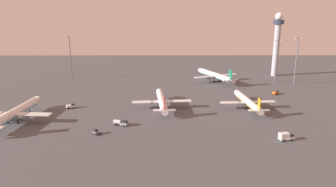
# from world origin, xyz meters

# --- Properties ---
(ground_plane) EXTENTS (416.00, 416.00, 0.00)m
(ground_plane) POSITION_xyz_m (0.00, 0.00, 0.00)
(ground_plane) COLOR #4C4C51
(control_tower) EXTENTS (8.00, 8.00, 47.54)m
(control_tower) POSITION_xyz_m (86.36, 90.05, 27.12)
(control_tower) COLOR #A8A8B2
(control_tower) RESTS_ON ground
(airplane_mid_apron) EXTENTS (33.41, 42.89, 10.99)m
(airplane_mid_apron) POSITION_xyz_m (-64.87, -13.48, 4.16)
(airplane_mid_apron) COLOR silver
(airplane_mid_apron) RESTS_ON ground
(airplane_taxiway_distant) EXTENTS (28.30, 36.31, 9.31)m
(airplane_taxiway_distant) POSITION_xyz_m (44.17, 6.09, 3.52)
(airplane_taxiway_distant) COLOR silver
(airplane_taxiway_distant) RESTS_ON ground
(airplane_terminal_side) EXTENTS (30.27, 38.84, 9.96)m
(airplane_terminal_side) POSITION_xyz_m (0.35, 6.79, 3.76)
(airplane_terminal_side) COLOR white
(airplane_terminal_side) RESTS_ON ground
(airplane_near_gate) EXTENTS (32.55, 41.21, 11.16)m
(airplane_near_gate) POSITION_xyz_m (37.71, 69.84, 4.22)
(airplane_near_gate) COLOR silver
(airplane_near_gate) RESTS_ON ground
(baggage_tractor) EXTENTS (4.42, 4.18, 2.25)m
(baggage_tractor) POSITION_xyz_m (68.06, 33.60, 1.18)
(baggage_tractor) COLOR #D85919
(baggage_tractor) RESTS_ON ground
(catering_truck) EXTENTS (6.03, 3.53, 3.05)m
(catering_truck) POSITION_xyz_m (48.35, -34.74, 1.58)
(catering_truck) COLOR white
(catering_truck) RESTS_ON ground
(fuel_truck) EXTENTS (6.64, 4.02, 2.35)m
(fuel_truck) POSITION_xyz_m (-16.99, -18.17, 1.37)
(fuel_truck) COLOR gray
(fuel_truck) RESTS_ON ground
(pushback_tug) EXTENTS (3.55, 3.24, 2.05)m
(pushback_tug) POSITION_xyz_m (-25.68, -28.20, 1.07)
(pushback_tug) COLOR gray
(pushback_tug) RESTS_ON ground
(cargo_loader) EXTENTS (4.57, 3.76, 2.25)m
(cargo_loader) POSITION_xyz_m (-46.14, 6.78, 1.18)
(cargo_loader) COLOR white
(cargo_loader) RESTS_ON ground
(apron_light_west) EXTENTS (4.80, 0.90, 31.62)m
(apron_light_west) POSITION_xyz_m (89.64, 59.73, 17.72)
(apron_light_west) COLOR slate
(apron_light_west) RESTS_ON ground
(apron_light_east) EXTENTS (4.80, 0.90, 31.39)m
(apron_light_east) POSITION_xyz_m (-67.48, 81.37, 17.60)
(apron_light_east) COLOR slate
(apron_light_east) RESTS_ON ground
(apron_light_central) EXTENTS (4.80, 0.90, 29.49)m
(apron_light_central) POSITION_xyz_m (78.88, 66.78, 16.63)
(apron_light_central) COLOR slate
(apron_light_central) RESTS_ON ground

